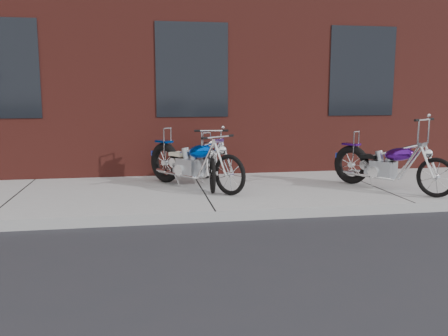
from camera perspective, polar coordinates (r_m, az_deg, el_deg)
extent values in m
plane|color=#28272C|center=(6.60, -1.01, -6.52)|extent=(120.00, 120.00, 0.00)
cube|color=#9B9B9B|center=(8.02, -2.61, -3.15)|extent=(22.00, 3.00, 0.15)
cube|color=maroon|center=(14.49, -6.04, 17.87)|extent=(22.00, 10.00, 8.00)
torus|color=black|center=(8.70, 15.86, 0.29)|extent=(0.49, 0.66, 0.70)
torus|color=black|center=(8.02, 25.06, -1.18)|extent=(0.40, 0.56, 0.63)
cube|color=#A8A9A9|center=(8.39, 19.43, -0.25)|extent=(0.44, 0.47, 0.29)
ellipsoid|color=#430F79|center=(8.23, 21.19, 1.45)|extent=(0.50, 0.58, 0.30)
cube|color=black|center=(8.48, 18.01, 1.24)|extent=(0.34, 0.35, 0.06)
cylinder|color=white|center=(8.03, 24.39, 0.70)|extent=(0.18, 0.26, 0.52)
cylinder|color=white|center=(8.02, 23.90, 5.33)|extent=(0.46, 0.31, 0.03)
cylinder|color=white|center=(8.61, 16.40, 2.65)|extent=(0.03, 0.03, 0.46)
cylinder|color=white|center=(8.61, 18.52, -0.82)|extent=(0.51, 0.76, 0.05)
torus|color=black|center=(8.54, -6.46, 0.55)|extent=(0.55, 0.67, 0.73)
torus|color=black|center=(7.43, 1.53, -0.96)|extent=(0.45, 0.57, 0.66)
cube|color=#A8A9A9|center=(8.07, -3.47, 0.02)|extent=(0.47, 0.49, 0.30)
ellipsoid|color=#0041CD|center=(7.83, -2.06, 1.92)|extent=(0.55, 0.60, 0.31)
cube|color=beige|center=(8.23, -4.74, 1.61)|extent=(0.37, 0.37, 0.06)
cylinder|color=white|center=(7.47, 0.82, 1.16)|extent=(0.21, 0.26, 0.55)
cylinder|color=white|center=(7.52, 0.11, 3.72)|extent=(0.46, 0.36, 0.03)
cylinder|color=white|center=(8.44, -6.15, 3.08)|extent=(0.03, 0.03, 0.49)
cylinder|color=white|center=(8.33, -3.91, -0.62)|extent=(0.59, 0.76, 0.05)
torus|color=black|center=(8.92, -2.04, 0.67)|extent=(0.16, 0.65, 0.64)
torus|color=black|center=(7.55, -1.30, -1.11)|extent=(0.10, 0.58, 0.58)
cube|color=#A8A9A9|center=(8.36, -1.77, 0.04)|extent=(0.27, 0.37, 0.27)
ellipsoid|color=black|center=(8.07, -1.65, 1.57)|extent=(0.26, 0.50, 0.27)
cube|color=black|center=(8.56, -1.89, 1.46)|extent=(0.23, 0.26, 0.05)
cylinder|color=white|center=(7.62, -1.38, 0.77)|extent=(0.05, 0.26, 0.48)
cylinder|color=white|center=(7.67, -1.46, 4.46)|extent=(0.49, 0.06, 0.03)
cylinder|color=white|center=(8.80, -2.02, 2.78)|extent=(0.02, 0.02, 0.43)
cylinder|color=white|center=(8.57, -1.15, -0.51)|extent=(0.09, 0.80, 0.04)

